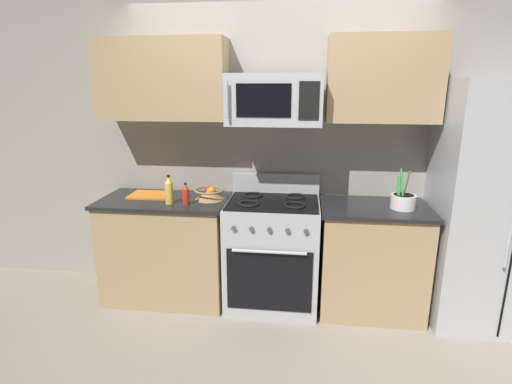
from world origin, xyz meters
TOP-DOWN VIEW (x-y plane):
  - ground_plane at (0.00, 0.00)m, footprint 16.00×16.00m
  - wall_back at (0.00, 1.05)m, footprint 8.00×0.10m
  - counter_left at (-0.93, 0.68)m, footprint 1.08×0.61m
  - range_oven at (-0.00, 0.68)m, footprint 0.76×0.66m
  - counter_right at (0.82, 0.68)m, footprint 0.86×0.61m
  - refrigerator at (1.71, 0.66)m, footprint 0.87×0.72m
  - microwave at (-0.00, 0.71)m, footprint 0.73×0.44m
  - upper_cabinets_left at (-0.94, 0.83)m, footprint 1.07×0.34m
  - upper_cabinets_right at (0.82, 0.83)m, footprint 0.85×0.34m
  - utensil_crock at (1.02, 0.65)m, footprint 0.19×0.19m
  - fruit_basket at (-0.54, 0.72)m, footprint 0.25×0.25m
  - cutting_board at (-1.08, 0.76)m, footprint 0.35×0.26m
  - bottle_hot_sauce at (-0.69, 0.54)m, footprint 0.06×0.06m
  - bottle_oil at (-0.83, 0.55)m, footprint 0.07×0.07m

SIDE VIEW (x-z plane):
  - ground_plane at x=0.00m, z-range 0.00..0.00m
  - counter_left at x=-0.93m, z-range 0.00..0.91m
  - counter_right at x=0.82m, z-range 0.00..0.91m
  - range_oven at x=0.00m, z-range -0.07..1.02m
  - cutting_board at x=-1.08m, z-range 0.91..0.93m
  - refrigerator at x=1.71m, z-range 0.00..1.89m
  - fruit_basket at x=-0.54m, z-range 0.91..1.01m
  - utensil_crock at x=1.02m, z-range 0.81..1.13m
  - bottle_hot_sauce at x=-0.69m, z-range 0.90..1.08m
  - bottle_oil at x=-0.83m, z-range 0.90..1.14m
  - wall_back at x=0.00m, z-range 0.00..2.60m
  - microwave at x=0.00m, z-range 1.54..1.93m
  - upper_cabinets_left at x=-0.94m, z-range 1.56..2.21m
  - upper_cabinets_right at x=0.82m, z-range 1.56..2.21m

